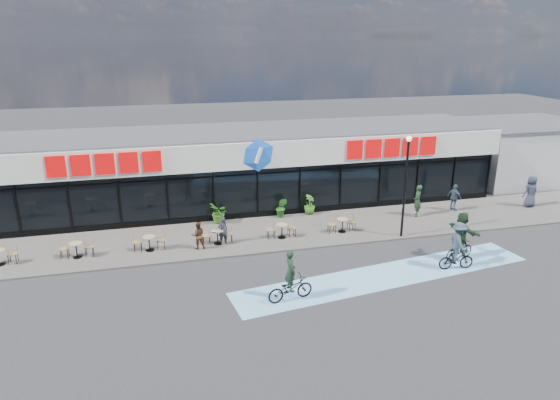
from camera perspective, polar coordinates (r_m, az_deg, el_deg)
name	(u,v)px	position (r m, az deg, el deg)	size (l,w,h in m)	color
ground	(290,271)	(22.58, 1.13, -8.08)	(120.00, 120.00, 0.00)	#28282B
sidewalk	(268,233)	(26.55, -1.42, -3.80)	(44.00, 5.00, 0.10)	#5F5954
bike_lane	(387,275)	(22.63, 12.08, -8.43)	(14.00, 2.20, 0.01)	#78B3E3
building	(248,167)	(30.90, -3.68, 3.82)	(30.60, 6.57, 4.75)	black
neighbour_building	(520,150)	(40.78, 25.74, 5.18)	(9.20, 7.20, 4.11)	silver
lamp_post	(406,178)	(25.81, 14.18, 2.43)	(0.28, 0.28, 5.27)	black
bistro_set_1	(77,248)	(25.36, -22.23, -5.09)	(1.54, 0.62, 0.90)	tan
bistro_set_2	(149,241)	(25.04, -14.73, -4.57)	(1.54, 0.62, 0.90)	tan
bistro_set_3	(217,235)	(25.17, -7.18, -3.97)	(1.54, 0.62, 0.90)	tan
bistro_set_4	(281,229)	(25.72, 0.16, -3.33)	(1.54, 0.62, 0.90)	tan
bistro_set_5	(342,223)	(26.68, 7.07, -2.66)	(1.54, 0.62, 0.90)	tan
potted_plant_left	(219,213)	(27.81, -7.01, -1.48)	(1.06, 0.92, 1.18)	#33691E
potted_plant_mid	(281,208)	(28.49, 0.17, -0.87)	(0.64, 0.52, 1.17)	#23651D
potted_plant_right	(310,204)	(29.07, 3.41, -0.51)	(0.65, 0.65, 1.16)	#33651C
patron_left	(223,230)	(25.03, -6.55, -3.48)	(0.51, 0.33, 1.40)	#23232B
patron_right	(198,235)	(24.61, -9.34, -4.00)	(0.68, 0.53, 1.39)	#472C19
pedestrian_a	(417,201)	(29.66, 15.43, -0.08)	(0.68, 0.44, 1.85)	#1C331D
pedestrian_b	(454,197)	(31.31, 19.31, 0.27)	(0.94, 0.39, 1.61)	#344051
pedestrian_c	(531,191)	(33.78, 26.75, 0.88)	(0.94, 0.61, 1.93)	#2A2F41
cyclist_a	(458,248)	(23.64, 19.64, -5.17)	(1.66, 1.22, 2.23)	black
cyclist_b	(461,237)	(24.69, 19.99, -3.98)	(1.71, 1.84, 2.35)	black
cyclist_c	(290,284)	(19.94, 1.18, -9.59)	(1.99, 0.99, 2.14)	black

